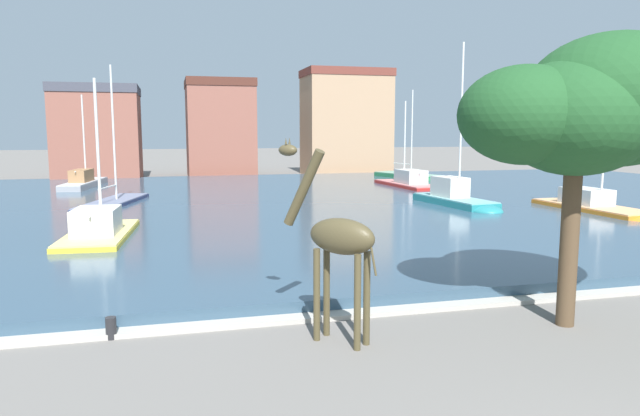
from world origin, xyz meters
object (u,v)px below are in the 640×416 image
Objects in this scene: sailboat_grey at (86,184)px; shade_tree at (585,109)px; sailboat_orange at (599,209)px; sailboat_green at (412,178)px; sailboat_yellow at (101,233)px; sailboat_red at (405,184)px; mooring_bollard at (111,328)px; giraffe_statue at (336,240)px; sailboat_teal at (458,201)px; sailboat_navy at (118,203)px.

sailboat_grey is 1.33× the size of shade_tree.
sailboat_green is (-0.98, 22.31, -0.07)m from sailboat_orange.
sailboat_orange reaches higher than sailboat_yellow.
sailboat_red is 31.55m from shade_tree.
sailboat_yellow is 14.70× the size of mooring_bollard.
giraffe_statue is at bearing 177.27° from shade_tree.
sailboat_red reaches higher than sailboat_yellow.
giraffe_statue reaches higher than mooring_bollard.
sailboat_yellow is 0.78× the size of sailboat_teal.
sailboat_grey is at bearing 98.07° from mooring_bollard.
sailboat_yellow is 11.55m from mooring_bollard.
sailboat_teal is 7.35m from sailboat_orange.
giraffe_statue is 0.47× the size of sailboat_teal.
sailboat_teal is 23.90m from mooring_bollard.
sailboat_red is 34.19m from mooring_bollard.
sailboat_navy is 1.00× the size of sailboat_grey.
sailboat_grey is (-22.16, 17.86, -0.06)m from sailboat_teal.
sailboat_orange is at bearing -74.60° from sailboat_red.
sailboat_red is at bearing 15.06° from sailboat_navy.
sailboat_grey is at bearing 142.22° from sailboat_orange.
sailboat_red reaches higher than mooring_bollard.
sailboat_green is at bearing 64.08° from giraffe_statue.
sailboat_green reaches higher than sailboat_red.
sailboat_green reaches higher than shade_tree.
sailboat_green is at bearing 57.17° from mooring_bollard.
sailboat_teal is 1.04× the size of sailboat_navy.
mooring_bollard is (-4.85, 1.40, -2.04)m from giraffe_statue.
sailboat_red is 7.21m from sailboat_green.
sailboat_teal reaches higher than shade_tree.
giraffe_statue is 14.41m from sailboat_yellow.
giraffe_statue is 0.61× the size of sailboat_yellow.
sailboat_yellow is 0.90× the size of sailboat_green.
sailboat_teal is at bearing -18.54° from sailboat_navy.
sailboat_yellow is 0.80× the size of sailboat_grey.
sailboat_grey reaches higher than giraffe_statue.
giraffe_statue is 21.86m from sailboat_teal.
sailboat_orange is at bearing -33.58° from sailboat_teal.
shade_tree reaches higher than mooring_bollard.
sailboat_green reaches higher than giraffe_statue.
sailboat_orange is 27.13m from sailboat_navy.
sailboat_grey is at bearing 113.45° from shade_tree.
sailboat_teal is 1.09× the size of sailboat_red.
mooring_bollard is (-17.28, -16.51, -0.40)m from sailboat_teal.
shade_tree is (-8.24, -30.10, 4.59)m from sailboat_red.
sailboat_yellow is 1.06× the size of shade_tree.
sailboat_navy is (-20.66, -5.56, -0.19)m from sailboat_red.
sailboat_green reaches higher than sailboat_grey.
shade_tree is at bearing -66.55° from sailboat_grey.
sailboat_yellow is 19.34m from sailboat_teal.
giraffe_statue is at bearing -115.92° from sailboat_green.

